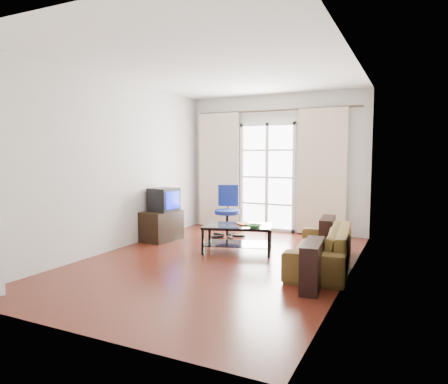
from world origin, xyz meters
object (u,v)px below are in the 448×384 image
Objects in this scene: coffee_table at (238,235)px; crt_tv at (163,199)px; sofa at (321,247)px; tv_stand at (161,226)px; task_chair at (227,222)px.

crt_tv is at bearing 169.87° from coffee_table.
sofa reaches higher than tv_stand.
coffee_table is 1.67× the size of tv_stand.
crt_tv is at bearing -106.53° from sofa.
sofa is 3.86× the size of crt_tv.
coffee_table is at bearing -2.82° from crt_tv.
sofa is 1.37m from coffee_table.
coffee_table is 1.67m from crt_tv.
coffee_table is 2.38× the size of crt_tv.
sofa is at bearing -3.19° from crt_tv.
sofa is 2.01× the size of task_chair.
tv_stand is 1.21m from task_chair.
task_chair is at bearing -127.96° from sofa.
coffee_table is at bearing -1.77° from tv_stand.
tv_stand is (-1.58, 0.23, -0.02)m from coffee_table.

